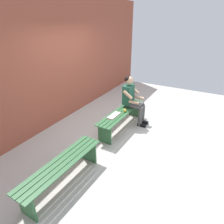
{
  "coord_description": "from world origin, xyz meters",
  "views": [
    {
      "loc": [
        3.91,
        1.91,
        2.59
      ],
      "look_at": [
        0.76,
        0.15,
        0.82
      ],
      "focal_mm": 30.9,
      "sensor_mm": 36.0,
      "label": 1
    }
  ],
  "objects_px": {
    "bench_far": "(62,168)",
    "person_seated": "(132,98)",
    "apple": "(125,111)",
    "bench_near": "(122,115)",
    "book_open": "(114,115)"
  },
  "relations": [
    {
      "from": "apple",
      "to": "book_open",
      "type": "bearing_deg",
      "value": -23.11
    },
    {
      "from": "apple",
      "to": "bench_near",
      "type": "bearing_deg",
      "value": -77.75
    },
    {
      "from": "person_seated",
      "to": "apple",
      "type": "xyz_separation_m",
      "value": [
        0.4,
        -0.02,
        -0.2
      ]
    },
    {
      "from": "apple",
      "to": "book_open",
      "type": "height_order",
      "value": "apple"
    },
    {
      "from": "person_seated",
      "to": "bench_far",
      "type": "bearing_deg",
      "value": -2.25
    },
    {
      "from": "apple",
      "to": "book_open",
      "type": "xyz_separation_m",
      "value": [
        0.32,
        -0.14,
        -0.03
      ]
    },
    {
      "from": "person_seated",
      "to": "apple",
      "type": "height_order",
      "value": "person_seated"
    },
    {
      "from": "bench_near",
      "to": "book_open",
      "type": "distance_m",
      "value": 0.33
    },
    {
      "from": "person_seated",
      "to": "apple",
      "type": "distance_m",
      "value": 0.44
    },
    {
      "from": "bench_far",
      "to": "apple",
      "type": "xyz_separation_m",
      "value": [
        -2.2,
        0.08,
        0.15
      ]
    },
    {
      "from": "bench_far",
      "to": "person_seated",
      "type": "bearing_deg",
      "value": 177.75
    },
    {
      "from": "bench_far",
      "to": "person_seated",
      "type": "height_order",
      "value": "person_seated"
    },
    {
      "from": "bench_near",
      "to": "person_seated",
      "type": "height_order",
      "value": "person_seated"
    },
    {
      "from": "bench_near",
      "to": "bench_far",
      "type": "bearing_deg",
      "value": 0.0
    },
    {
      "from": "bench_near",
      "to": "book_open",
      "type": "bearing_deg",
      "value": -10.15
    }
  ]
}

